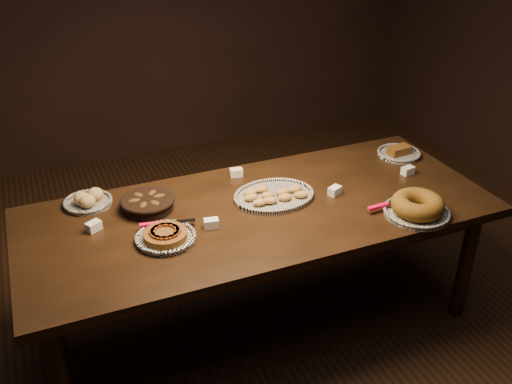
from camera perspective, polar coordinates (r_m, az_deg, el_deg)
name	(u,v)px	position (r m, az deg, el deg)	size (l,w,h in m)	color
ground	(260,321)	(3.35, 0.37, -12.74)	(5.00, 5.00, 0.00)	black
buffet_table	(260,221)	(2.94, 0.41, -2.88)	(2.40, 1.00, 0.75)	black
apple_tart_plate	(165,236)	(2.68, -9.05, -4.38)	(0.31, 0.29, 0.06)	white
madeleine_platter	(274,195)	(2.99, 1.77, -0.34)	(0.43, 0.35, 0.05)	black
bundt_cake_plate	(417,207)	(2.94, 15.80, -1.45)	(0.39, 0.34, 0.10)	black
croissant_basket	(148,202)	(2.93, -10.79, -1.02)	(0.28, 0.28, 0.07)	black
bread_roll_plate	(88,200)	(3.04, -16.45, -0.80)	(0.25, 0.25, 0.08)	white
loaf_plate	(399,153)	(3.55, 14.10, 3.83)	(0.26, 0.26, 0.06)	black
tent_cards	(263,195)	(2.98, 0.69, -0.29)	(1.81, 0.51, 0.04)	white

